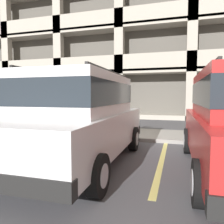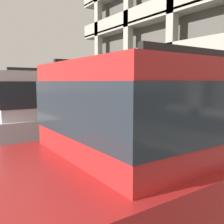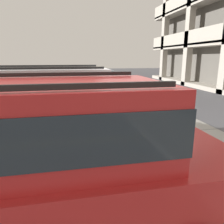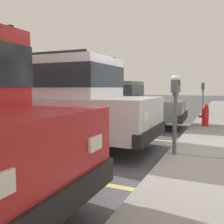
# 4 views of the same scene
# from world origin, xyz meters

# --- Properties ---
(ground_plane) EXTENTS (80.00, 80.00, 0.10)m
(ground_plane) POSITION_xyz_m (0.00, 0.00, -0.05)
(ground_plane) COLOR #4C4C51
(sidewalk) EXTENTS (40.00, 2.20, 0.12)m
(sidewalk) POSITION_xyz_m (0.00, 1.30, 0.06)
(sidewalk) COLOR gray
(sidewalk) RESTS_ON ground_plane
(parking_stall_lines) EXTENTS (12.84, 4.80, 0.01)m
(parking_stall_lines) POSITION_xyz_m (1.59, -1.40, 0.00)
(parking_stall_lines) COLOR #DBD16B
(parking_stall_lines) RESTS_ON ground_plane
(silver_suv) EXTENTS (2.05, 4.80, 2.03)m
(silver_suv) POSITION_xyz_m (-0.12, -2.46, 1.09)
(silver_suv) COLOR silver
(silver_suv) RESTS_ON ground_plane
(red_sedan) EXTENTS (1.97, 4.55, 1.54)m
(red_sedan) POSITION_xyz_m (-3.41, -2.28, 0.82)
(red_sedan) COLOR #5B665B
(red_sedan) RESTS_ON ground_plane
(dark_hatchback) EXTENTS (2.05, 4.80, 2.03)m
(dark_hatchback) POSITION_xyz_m (3.12, -2.34, 1.09)
(dark_hatchback) COLOR red
(dark_hatchback) RESTS_ON ground_plane
(parking_meter_near) EXTENTS (0.35, 0.12, 1.42)m
(parking_meter_near) POSITION_xyz_m (0.03, 0.35, 1.18)
(parking_meter_near) COLOR #595B60
(parking_meter_near) RESTS_ON sidewalk
(parking_meter_far) EXTENTS (0.35, 0.12, 1.45)m
(parking_meter_far) POSITION_xyz_m (-6.33, 0.37, 1.20)
(parking_meter_far) COLOR #595B60
(parking_meter_far) RESTS_ON sidewalk
(fire_hydrant) EXTENTS (0.30, 0.30, 0.70)m
(fire_hydrant) POSITION_xyz_m (-3.76, 0.65, 0.46)
(fire_hydrant) COLOR red
(fire_hydrant) RESTS_ON sidewalk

